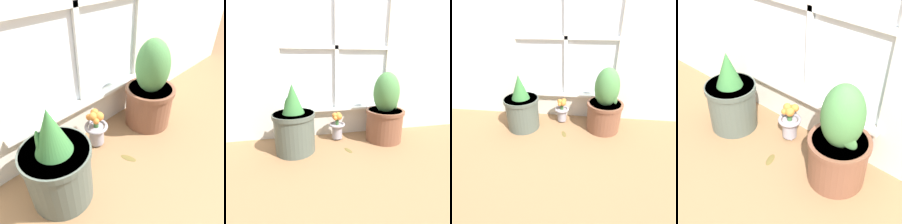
% 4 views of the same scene
% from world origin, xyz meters
% --- Properties ---
extents(ground_plane, '(10.00, 10.00, 0.00)m').
position_xyz_m(ground_plane, '(0.00, 0.00, 0.00)').
color(ground_plane, olive).
extents(potted_plant_left, '(0.36, 0.36, 0.60)m').
position_xyz_m(potted_plant_left, '(-0.44, 0.18, 0.24)').
color(potted_plant_left, '#4C564C').
rests_on(potted_plant_left, ground_plane).
extents(potted_plant_right, '(0.37, 0.37, 0.68)m').
position_xyz_m(potted_plant_right, '(0.44, 0.24, 0.28)').
color(potted_plant_right, brown).
rests_on(potted_plant_right, ground_plane).
extents(flower_vase, '(0.16, 0.16, 0.29)m').
position_xyz_m(flower_vase, '(-0.03, 0.34, 0.15)').
color(flower_vase, '#99939E').
rests_on(flower_vase, ground_plane).
extents(fallen_leaf, '(0.08, 0.12, 0.01)m').
position_xyz_m(fallen_leaf, '(0.02, 0.08, 0.00)').
color(fallen_leaf, brown).
rests_on(fallen_leaf, ground_plane).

